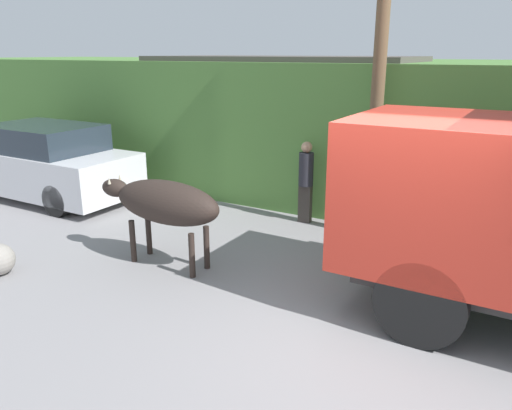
% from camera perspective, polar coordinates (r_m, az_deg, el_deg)
% --- Properties ---
extents(ground_plane, '(60.00, 60.00, 0.00)m').
position_cam_1_polar(ground_plane, '(6.09, 13.09, -15.10)').
color(ground_plane, gray).
extents(hillside_embankment, '(32.00, 6.44, 3.00)m').
position_cam_1_polar(hillside_embankment, '(12.24, 23.65, 7.70)').
color(hillside_embankment, '#4C7A38').
rests_on(hillside_embankment, ground_plane).
extents(building_backdrop, '(6.05, 2.70, 3.11)m').
position_cam_1_polar(building_backdrop, '(11.83, 2.82, 9.15)').
color(building_backdrop, '#8CC69E').
rests_on(building_backdrop, ground_plane).
extents(brown_cow, '(2.25, 0.67, 1.36)m').
position_cam_1_polar(brown_cow, '(7.70, -10.44, 0.25)').
color(brown_cow, '#2D231E').
rests_on(brown_cow, ground_plane).
extents(parked_suv, '(4.51, 1.84, 1.67)m').
position_cam_1_polar(parked_suv, '(12.27, -23.16, 4.45)').
color(parked_suv, silver).
rests_on(parked_suv, ground_plane).
extents(pedestrian_on_hill, '(0.30, 0.30, 1.59)m').
position_cam_1_polar(pedestrian_on_hill, '(9.63, 5.72, 3.11)').
color(pedestrian_on_hill, '#38332D').
rests_on(pedestrian_on_hill, ground_plane).
extents(utility_pole, '(0.90, 0.23, 6.28)m').
position_cam_1_polar(utility_pole, '(8.80, 14.06, 16.97)').
color(utility_pole, brown).
rests_on(utility_pole, ground_plane).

